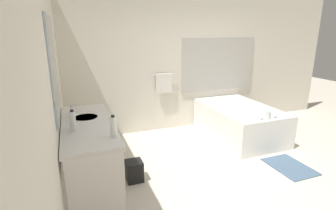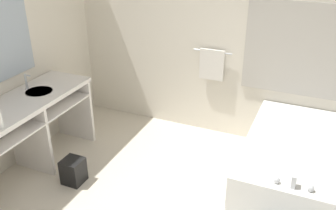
% 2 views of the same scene
% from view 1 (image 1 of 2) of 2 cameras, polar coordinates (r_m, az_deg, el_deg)
% --- Properties ---
extents(ground_plane, '(16.00, 16.00, 0.00)m').
position_cam_1_polar(ground_plane, '(3.89, 14.75, -15.45)').
color(ground_plane, beige).
rests_on(ground_plane, ground).
extents(wall_back_with_blinds, '(7.40, 0.13, 2.70)m').
position_cam_1_polar(wall_back_with_blinds, '(5.34, 2.21, 9.00)').
color(wall_back_with_blinds, silver).
rests_on(wall_back_with_blinds, ground_plane).
extents(wall_left_with_mirror, '(0.08, 7.40, 2.70)m').
position_cam_1_polar(wall_left_with_mirror, '(2.76, -24.32, 1.08)').
color(wall_left_with_mirror, silver).
rests_on(wall_left_with_mirror, ground_plane).
extents(vanity_counter, '(0.61, 1.67, 0.90)m').
position_cam_1_polar(vanity_counter, '(3.45, -16.80, -7.37)').
color(vanity_counter, white).
rests_on(vanity_counter, ground_plane).
extents(sink_faucet, '(0.09, 0.04, 0.18)m').
position_cam_1_polar(sink_faucet, '(3.56, -20.19, -1.44)').
color(sink_faucet, silver).
rests_on(sink_faucet, vanity_counter).
extents(bathtub, '(1.10, 1.73, 0.72)m').
position_cam_1_polar(bathtub, '(5.24, 15.21, -3.15)').
color(bathtub, white).
rests_on(bathtub, ground_plane).
extents(water_bottle_1, '(0.07, 0.07, 0.25)m').
position_cam_1_polar(water_bottle_1, '(3.10, -20.02, -3.33)').
color(water_bottle_1, silver).
rests_on(water_bottle_1, vanity_counter).
extents(water_bottle_2, '(0.07, 0.07, 0.24)m').
position_cam_1_polar(water_bottle_2, '(2.82, -11.84, -4.68)').
color(water_bottle_2, silver).
rests_on(water_bottle_2, vanity_counter).
extents(waste_bin, '(0.22, 0.22, 0.29)m').
position_cam_1_polar(waste_bin, '(3.72, -7.34, -14.02)').
color(waste_bin, black).
rests_on(waste_bin, ground_plane).
extents(bath_mat, '(0.51, 0.70, 0.02)m').
position_cam_1_polar(bath_mat, '(4.47, 24.95, -12.06)').
color(bath_mat, slate).
rests_on(bath_mat, ground_plane).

